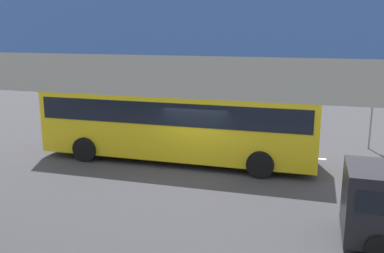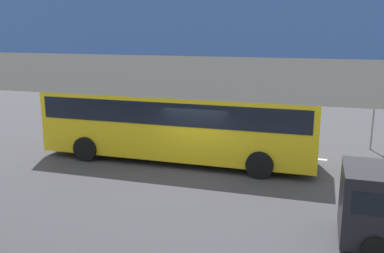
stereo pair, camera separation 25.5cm
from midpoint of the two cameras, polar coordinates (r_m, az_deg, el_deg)
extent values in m
plane|color=#38383D|center=(17.19, 0.40, -5.57)|extent=(80.00, 80.00, 0.00)
cube|color=yellow|center=(17.80, -2.42, 0.81)|extent=(11.50, 2.55, 2.86)
cube|color=black|center=(17.70, -2.43, 2.44)|extent=(11.04, 2.59, 0.90)
cube|color=white|center=(17.57, -2.46, 4.99)|extent=(11.27, 2.58, 0.20)
cube|color=black|center=(20.29, -18.07, 2.68)|extent=(0.04, 2.24, 1.20)
cylinder|color=black|center=(18.48, -14.56, -2.98)|extent=(1.04, 0.30, 1.04)
cylinder|color=black|center=(20.62, -10.98, -1.13)|extent=(1.04, 0.30, 1.04)
cylinder|color=black|center=(16.11, 8.71, -5.07)|extent=(1.04, 0.30, 1.04)
cylinder|color=black|center=(18.53, 9.76, -2.70)|extent=(1.04, 0.30, 1.04)
cylinder|color=black|center=(11.45, 23.27, -14.82)|extent=(0.68, 0.22, 0.68)
cylinder|color=black|center=(13.20, 22.30, -10.94)|extent=(0.68, 0.22, 0.68)
cylinder|color=slate|center=(21.17, 22.65, 0.90)|extent=(0.08, 0.08, 2.80)
cube|color=red|center=(20.99, 22.91, 3.83)|extent=(0.04, 0.60, 0.60)
cube|color=silver|center=(19.11, 14.25, -4.05)|extent=(2.00, 0.20, 0.01)
cube|color=silver|center=(19.61, 2.49, -3.20)|extent=(2.00, 0.20, 0.01)
cube|color=silver|center=(20.88, -8.24, -2.32)|extent=(2.00, 0.20, 0.01)
cube|color=silver|center=(22.79, -17.45, -1.49)|extent=(2.00, 0.20, 0.01)
cube|color=gray|center=(7.46, -20.52, 7.96)|extent=(30.24, 2.60, 0.50)
cube|color=#3359A5|center=(8.48, -15.82, 14.22)|extent=(30.24, 0.08, 1.10)
camera|label=1|loc=(0.13, -90.42, -0.10)|focal=39.66mm
camera|label=2|loc=(0.13, 89.58, 0.10)|focal=39.66mm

